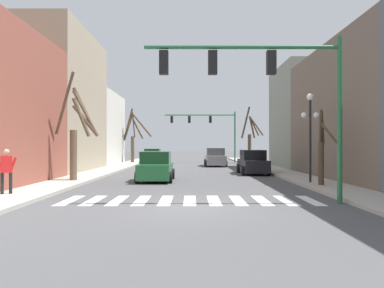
{
  "coord_description": "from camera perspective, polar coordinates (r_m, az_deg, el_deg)",
  "views": [
    {
      "loc": [
        0.08,
        -12.26,
        2.07
      ],
      "look_at": [
        -0.04,
        31.16,
        2.22
      ],
      "focal_mm": 35.0,
      "sensor_mm": 36.0,
      "label": 1
    }
  ],
  "objects": [
    {
      "name": "street_tree_right_near",
      "position": [
        19.24,
        19.35,
        -0.86
      ],
      "size": [
        0.8,
        1.94,
        3.67
      ],
      "color": "#473828",
      "rests_on": "sidewalk_right"
    },
    {
      "name": "crosswalk_stripes",
      "position": [
        14.14,
        -0.17,
        -8.59
      ],
      "size": [
        9.45,
        2.6,
        0.01
      ],
      "color": "white",
      "rests_on": "ground_plane"
    },
    {
      "name": "car_parked_left_far",
      "position": [
        27.36,
        9.4,
        -2.84
      ],
      "size": [
        1.96,
        4.49,
        1.73
      ],
      "rotation": [
        0.0,
        0.0,
        1.57
      ],
      "color": "black",
      "rests_on": "ground_plane"
    },
    {
      "name": "pedestrian_on_left_sidewalk",
      "position": [
        16.49,
        -26.27,
        -3.2
      ],
      "size": [
        0.74,
        0.37,
        1.77
      ],
      "rotation": [
        0.0,
        0.0,
        0.37
      ],
      "color": "black",
      "rests_on": "sidewalk_left"
    },
    {
      "name": "ground_plane",
      "position": [
        12.43,
        -0.22,
        -9.77
      ],
      "size": [
        240.0,
        240.0,
        0.0
      ],
      "primitive_type": "plane",
      "color": "#4C4C4F"
    },
    {
      "name": "traffic_signal_far",
      "position": [
        45.68,
        2.62,
        3.05
      ],
      "size": [
        8.65,
        0.28,
        6.17
      ],
      "color": "#236038",
      "rests_on": "ground_plane"
    },
    {
      "name": "building_row_left",
      "position": [
        27.74,
        -23.05,
        4.65
      ],
      "size": [
        6.0,
        37.69,
        10.75
      ],
      "color": "beige",
      "rests_on": "ground_plane"
    },
    {
      "name": "car_parked_right_near",
      "position": [
        37.2,
        3.72,
        -2.1
      ],
      "size": [
        2.11,
        4.75,
        1.79
      ],
      "rotation": [
        0.0,
        0.0,
        1.57
      ],
      "color": "gray",
      "rests_on": "ground_plane"
    },
    {
      "name": "building_row_right",
      "position": [
        24.66,
        26.06,
        4.84
      ],
      "size": [
        6.0,
        31.28,
        9.05
      ],
      "color": "#515B66",
      "rests_on": "ground_plane"
    },
    {
      "name": "car_driving_toward_lane",
      "position": [
        21.76,
        -5.36,
        -3.55
      ],
      "size": [
        2.02,
        4.15,
        1.71
      ],
      "rotation": [
        0.0,
        0.0,
        -1.57
      ],
      "color": "#236B38",
      "rests_on": "ground_plane"
    },
    {
      "name": "street_tree_right_mid",
      "position": [
        43.07,
        -8.78,
        1.21
      ],
      "size": [
        3.38,
        1.98,
        6.14
      ],
      "color": "brown",
      "rests_on": "sidewalk_left"
    },
    {
      "name": "street_lamp_right_corner",
      "position": [
        20.44,
        17.73,
        3.55
      ],
      "size": [
        0.95,
        0.36,
        4.61
      ],
      "color": "black",
      "rests_on": "sidewalk_right"
    },
    {
      "name": "traffic_signal_near",
      "position": [
        13.7,
        11.26,
        9.74
      ],
      "size": [
        7.02,
        0.28,
        5.95
      ],
      "color": "#236038",
      "rests_on": "ground_plane"
    },
    {
      "name": "street_tree_left_near",
      "position": [
        21.71,
        -17.0,
        1.63
      ],
      "size": [
        2.64,
        1.12,
        6.02
      ],
      "color": "brown",
      "rests_on": "sidewalk_left"
    },
    {
      "name": "car_parked_right_mid",
      "position": [
        42.89,
        -5.84,
        -1.91
      ],
      "size": [
        2.1,
        4.47,
        1.68
      ],
      "rotation": [
        0.0,
        0.0,
        1.57
      ],
      "color": "#236B38",
      "rests_on": "ground_plane"
    },
    {
      "name": "street_tree_left_mid",
      "position": [
        43.15,
        9.01,
        0.92
      ],
      "size": [
        2.29,
        2.13,
        6.36
      ],
      "color": "#473828",
      "rests_on": "sidewalk_right"
    }
  ]
}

